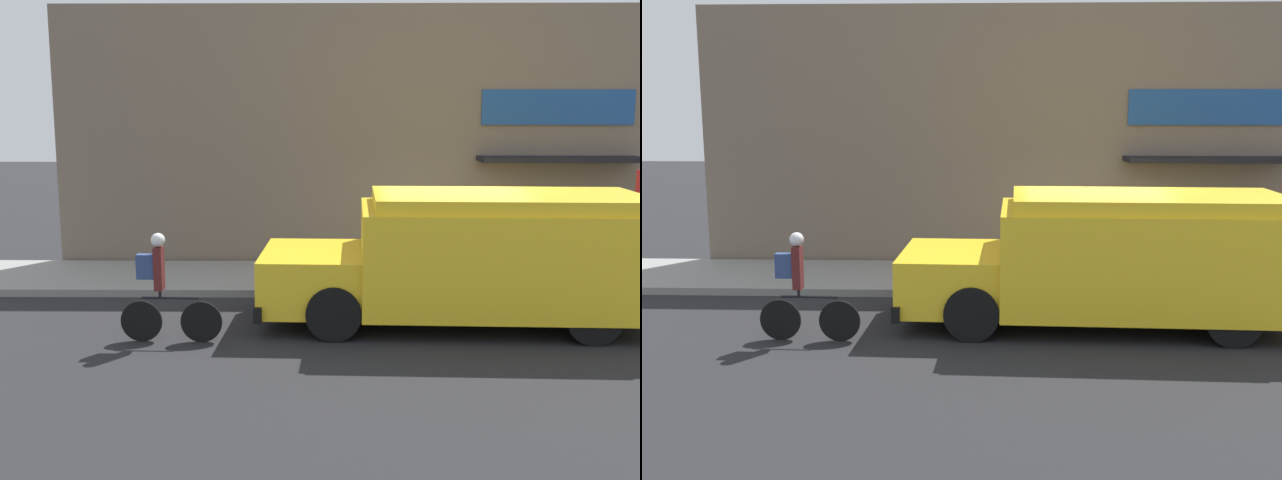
% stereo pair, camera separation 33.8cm
% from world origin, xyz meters
% --- Properties ---
extents(ground_plane, '(70.00, 70.00, 0.00)m').
position_xyz_m(ground_plane, '(0.00, 0.00, 0.00)').
color(ground_plane, '#232326').
extents(sidewalk, '(28.00, 2.66, 0.14)m').
position_xyz_m(sidewalk, '(0.00, 1.33, 0.07)').
color(sidewalk, gray).
rests_on(sidewalk, ground_plane).
extents(storefront, '(15.99, 1.02, 5.49)m').
position_xyz_m(storefront, '(0.06, 2.81, 2.74)').
color(storefront, '#756656').
rests_on(storefront, ground_plane).
extents(school_bus, '(6.16, 2.95, 2.07)m').
position_xyz_m(school_bus, '(0.13, -1.54, 1.08)').
color(school_bus, yellow).
rests_on(school_bus, ground_plane).
extents(cyclist, '(1.49, 0.20, 1.62)m').
position_xyz_m(cyclist, '(-4.62, -2.58, 0.80)').
color(cyclist, black).
rests_on(cyclist, ground_plane).
extents(trash_bin, '(0.65, 0.65, 0.96)m').
position_xyz_m(trash_bin, '(-0.24, 2.10, 0.62)').
color(trash_bin, '#2D5138').
rests_on(trash_bin, sidewalk).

